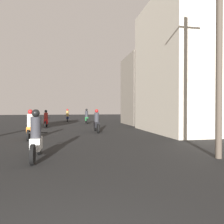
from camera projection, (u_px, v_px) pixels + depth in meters
The scene contains 9 objects.
motorcycle_white at pixel (36, 139), 6.87m from camera, with size 0.60×2.06×1.58m.
motorcycle_orange at pixel (31, 127), 11.46m from camera, with size 0.60×1.98×1.56m.
motorcycle_black at pixel (97, 123), 14.92m from camera, with size 0.60×2.12×1.57m.
motorcycle_red at pixel (46, 120), 18.66m from camera, with size 0.60×1.91×1.51m.
motorcycle_green at pixel (86, 118), 23.69m from camera, with size 0.60×2.09×1.61m.
motorcycle_blue at pixel (67, 117), 27.11m from camera, with size 0.60×1.99×1.59m.
building_right_near at pixel (186, 67), 15.04m from camera, with size 4.96×7.35×8.99m.
building_right_far at pixel (146, 91), 22.69m from camera, with size 4.21×5.10×6.98m.
utility_pole_near at pixel (219, 39), 6.96m from camera, with size 1.60×0.20×7.29m.
Camera 1 is at (0.19, -1.82, 1.59)m, focal length 35.00 mm.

